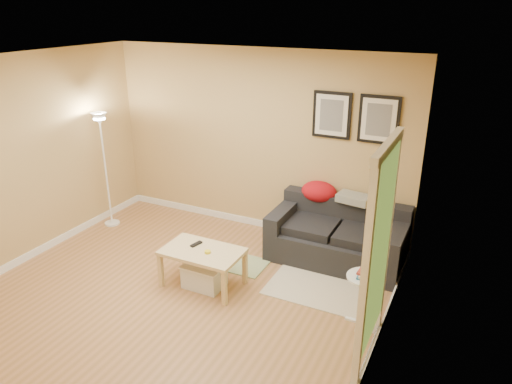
{
  "coord_description": "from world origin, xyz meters",
  "views": [
    {
      "loc": [
        2.84,
        -3.84,
        3.13
      ],
      "look_at": [
        0.55,
        0.85,
        1.05
      ],
      "focal_mm": 33.35,
      "sensor_mm": 36.0,
      "label": 1
    }
  ],
  "objects_px": {
    "coffee_table": "(203,268)",
    "floor_lamp": "(106,174)",
    "storage_bin": "(204,275)",
    "sofa": "(337,234)",
    "side_table": "(363,300)",
    "book_stack": "(367,273)"
  },
  "relations": [
    {
      "from": "book_stack",
      "to": "floor_lamp",
      "type": "height_order",
      "value": "floor_lamp"
    },
    {
      "from": "coffee_table",
      "to": "storage_bin",
      "type": "distance_m",
      "value": 0.09
    },
    {
      "from": "side_table",
      "to": "book_stack",
      "type": "distance_m",
      "value": 0.32
    },
    {
      "from": "coffee_table",
      "to": "floor_lamp",
      "type": "height_order",
      "value": "floor_lamp"
    },
    {
      "from": "sofa",
      "to": "coffee_table",
      "type": "relative_size",
      "value": 1.83
    },
    {
      "from": "sofa",
      "to": "coffee_table",
      "type": "bearing_deg",
      "value": -134.14
    },
    {
      "from": "book_stack",
      "to": "storage_bin",
      "type": "bearing_deg",
      "value": 179.1
    },
    {
      "from": "book_stack",
      "to": "floor_lamp",
      "type": "bearing_deg",
      "value": 165.26
    },
    {
      "from": "floor_lamp",
      "to": "side_table",
      "type": "bearing_deg",
      "value": -10.21
    },
    {
      "from": "sofa",
      "to": "side_table",
      "type": "xyz_separation_m",
      "value": [
        0.64,
        -1.18,
        -0.09
      ]
    },
    {
      "from": "coffee_table",
      "to": "book_stack",
      "type": "relative_size",
      "value": 4.36
    },
    {
      "from": "sofa",
      "to": "book_stack",
      "type": "height_order",
      "value": "sofa"
    },
    {
      "from": "sofa",
      "to": "side_table",
      "type": "relative_size",
      "value": 2.97
    },
    {
      "from": "sofa",
      "to": "storage_bin",
      "type": "xyz_separation_m",
      "value": [
        -1.21,
        -1.3,
        -0.23
      ]
    },
    {
      "from": "storage_bin",
      "to": "book_stack",
      "type": "height_order",
      "value": "book_stack"
    },
    {
      "from": "side_table",
      "to": "book_stack",
      "type": "bearing_deg",
      "value": 20.1
    },
    {
      "from": "storage_bin",
      "to": "floor_lamp",
      "type": "height_order",
      "value": "floor_lamp"
    },
    {
      "from": "sofa",
      "to": "coffee_table",
      "type": "height_order",
      "value": "sofa"
    },
    {
      "from": "sofa",
      "to": "floor_lamp",
      "type": "distance_m",
      "value": 3.44
    },
    {
      "from": "side_table",
      "to": "floor_lamp",
      "type": "bearing_deg",
      "value": 169.79
    },
    {
      "from": "floor_lamp",
      "to": "book_stack",
      "type": "bearing_deg",
      "value": -10.12
    },
    {
      "from": "side_table",
      "to": "storage_bin",
      "type": "bearing_deg",
      "value": -176.39
    }
  ]
}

